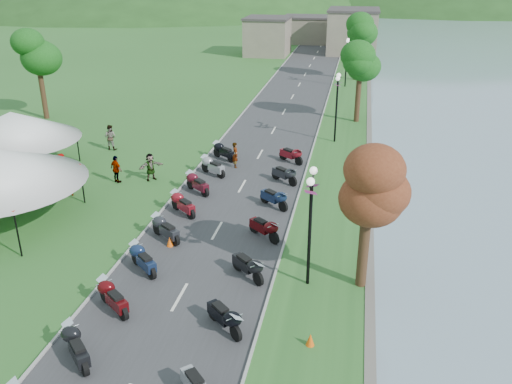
# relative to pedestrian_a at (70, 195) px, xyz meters

# --- Properties ---
(road) EXTENTS (7.00, 120.00, 0.02)m
(road) POSITION_rel_pedestrian_a_xyz_m (9.60, 15.22, 0.01)
(road) COLOR #3A3A3D
(road) RESTS_ON ground
(hills_backdrop) EXTENTS (360.00, 120.00, 76.00)m
(hills_backdrop) POSITION_rel_pedestrian_a_xyz_m (9.60, 175.22, 0.00)
(hills_backdrop) COLOR #285621
(hills_backdrop) RESTS_ON ground
(far_building) EXTENTS (18.00, 16.00, 5.00)m
(far_building) POSITION_rel_pedestrian_a_xyz_m (7.60, 60.22, 2.50)
(far_building) COLOR gray
(far_building) RESTS_ON ground
(moto_row_left) EXTENTS (2.60, 38.06, 1.10)m
(moto_row_left) POSITION_rel_pedestrian_a_xyz_m (7.35, -10.13, 0.55)
(moto_row_left) COLOR #331411
(moto_row_left) RESTS_ON ground
(moto_row_right) EXTENTS (2.60, 35.63, 1.10)m
(moto_row_right) POSITION_rel_pedestrian_a_xyz_m (11.99, -8.60, 0.55)
(moto_row_right) COLOR #331411
(moto_row_right) RESTS_ON ground
(vendor_tent_side) EXTENTS (5.42, 5.42, 4.00)m
(vendor_tent_side) POSITION_rel_pedestrian_a_xyz_m (-4.97, 2.87, 2.00)
(vendor_tent_side) COLOR white
(vendor_tent_side) RESTS_ON ground
(tree_lakeside) EXTENTS (2.47, 2.47, 6.87)m
(tree_lakeside) POSITION_rel_pedestrian_a_xyz_m (16.80, -6.45, 3.44)
(tree_lakeside) COLOR #1C641A
(tree_lakeside) RESTS_ON ground
(pedestrian_a) EXTENTS (0.87, 0.78, 1.97)m
(pedestrian_a) POSITION_rel_pedestrian_a_xyz_m (0.00, 0.00, 0.00)
(pedestrian_a) COLOR slate
(pedestrian_a) RESTS_ON ground
(pedestrian_b) EXTENTS (0.92, 0.53, 1.84)m
(pedestrian_b) POSITION_rel_pedestrian_a_xyz_m (-1.20, 8.31, 0.00)
(pedestrian_b) COLOR slate
(pedestrian_b) RESTS_ON ground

